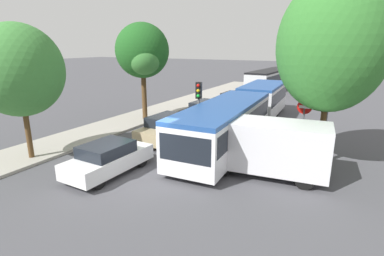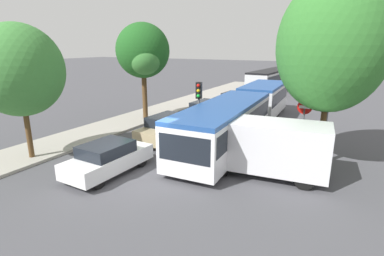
{
  "view_description": "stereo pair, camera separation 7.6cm",
  "coord_description": "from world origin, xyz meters",
  "px_view_note": "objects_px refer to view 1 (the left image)",
  "views": [
    {
      "loc": [
        7.19,
        -8.88,
        5.32
      ],
      "look_at": [
        0.2,
        4.26,
        1.2
      ],
      "focal_mm": 28.0,
      "sensor_mm": 36.0,
      "label": 1
    },
    {
      "loc": [
        7.26,
        -8.84,
        5.32
      ],
      "look_at": [
        0.2,
        4.26,
        1.2
      ],
      "focal_mm": 28.0,
      "sensor_mm": 36.0,
      "label": 2
    }
  ],
  "objects_px": {
    "queued_car_navy": "(207,111)",
    "traffic_light": "(199,99)",
    "articulated_bus": "(244,110)",
    "queued_car_white": "(109,158)",
    "queued_car_tan": "(169,128)",
    "tree_left_mid": "(143,52)",
    "white_van": "(271,147)",
    "city_bus_rear": "(271,78)",
    "queued_car_silver": "(234,100)",
    "direction_sign_post": "(328,105)",
    "tree_left_near": "(18,73)",
    "no_entry_sign": "(303,119)",
    "tree_right_near": "(332,45)"
  },
  "relations": [
    {
      "from": "queued_car_navy",
      "to": "traffic_light",
      "type": "distance_m",
      "value": 5.0
    },
    {
      "from": "articulated_bus",
      "to": "traffic_light",
      "type": "bearing_deg",
      "value": -31.01
    },
    {
      "from": "queued_car_white",
      "to": "queued_car_tan",
      "type": "relative_size",
      "value": 0.92
    },
    {
      "from": "articulated_bus",
      "to": "tree_left_mid",
      "type": "xyz_separation_m",
      "value": [
        -7.35,
        -0.36,
        3.44
      ]
    },
    {
      "from": "articulated_bus",
      "to": "white_van",
      "type": "height_order",
      "value": "articulated_bus"
    },
    {
      "from": "city_bus_rear",
      "to": "queued_car_silver",
      "type": "height_order",
      "value": "city_bus_rear"
    },
    {
      "from": "queued_car_silver",
      "to": "direction_sign_post",
      "type": "relative_size",
      "value": 1.16
    },
    {
      "from": "traffic_light",
      "to": "queued_car_navy",
      "type": "bearing_deg",
      "value": -174.25
    },
    {
      "from": "queued_car_white",
      "to": "queued_car_navy",
      "type": "distance_m",
      "value": 10.11
    },
    {
      "from": "white_van",
      "to": "tree_left_near",
      "type": "bearing_deg",
      "value": 13.48
    },
    {
      "from": "queued_car_navy",
      "to": "tree_left_near",
      "type": "xyz_separation_m",
      "value": [
        -4.33,
        -10.67,
        3.37
      ]
    },
    {
      "from": "queued_car_tan",
      "to": "traffic_light",
      "type": "height_order",
      "value": "traffic_light"
    },
    {
      "from": "queued_car_white",
      "to": "queued_car_navy",
      "type": "bearing_deg",
      "value": 2.99
    },
    {
      "from": "traffic_light",
      "to": "no_entry_sign",
      "type": "height_order",
      "value": "traffic_light"
    },
    {
      "from": "traffic_light",
      "to": "direction_sign_post",
      "type": "bearing_deg",
      "value": 86.28
    },
    {
      "from": "tree_right_near",
      "to": "traffic_light",
      "type": "bearing_deg",
      "value": 177.16
    },
    {
      "from": "city_bus_rear",
      "to": "tree_left_mid",
      "type": "distance_m",
      "value": 20.86
    },
    {
      "from": "city_bus_rear",
      "to": "queued_car_white",
      "type": "height_order",
      "value": "city_bus_rear"
    },
    {
      "from": "city_bus_rear",
      "to": "white_van",
      "type": "relative_size",
      "value": 2.22
    },
    {
      "from": "tree_left_mid",
      "to": "tree_right_near",
      "type": "height_order",
      "value": "tree_right_near"
    },
    {
      "from": "no_entry_sign",
      "to": "traffic_light",
      "type": "bearing_deg",
      "value": -85.05
    },
    {
      "from": "queued_car_silver",
      "to": "traffic_light",
      "type": "xyz_separation_m",
      "value": [
        1.52,
        -9.79,
        1.78
      ]
    },
    {
      "from": "no_entry_sign",
      "to": "tree_left_mid",
      "type": "xyz_separation_m",
      "value": [
        -11.17,
        2.2,
        2.98
      ]
    },
    {
      "from": "city_bus_rear",
      "to": "queued_car_tan",
      "type": "height_order",
      "value": "city_bus_rear"
    },
    {
      "from": "queued_car_navy",
      "to": "direction_sign_post",
      "type": "height_order",
      "value": "direction_sign_post"
    },
    {
      "from": "queued_car_silver",
      "to": "direction_sign_post",
      "type": "xyz_separation_m",
      "value": [
        7.95,
        -8.7,
        1.84
      ]
    },
    {
      "from": "queued_car_navy",
      "to": "tree_right_near",
      "type": "bearing_deg",
      "value": -118.62
    },
    {
      "from": "white_van",
      "to": "tree_left_near",
      "type": "distance_m",
      "value": 11.52
    },
    {
      "from": "articulated_bus",
      "to": "white_van",
      "type": "distance_m",
      "value": 6.38
    },
    {
      "from": "articulated_bus",
      "to": "queued_car_navy",
      "type": "distance_m",
      "value": 3.53
    },
    {
      "from": "queued_car_white",
      "to": "queued_car_silver",
      "type": "bearing_deg",
      "value": 2.69
    },
    {
      "from": "tree_left_mid",
      "to": "city_bus_rear",
      "type": "bearing_deg",
      "value": 78.48
    },
    {
      "from": "articulated_bus",
      "to": "tree_left_near",
      "type": "xyz_separation_m",
      "value": [
        -7.5,
        -9.28,
        2.71
      ]
    },
    {
      "from": "traffic_light",
      "to": "tree_left_mid",
      "type": "xyz_separation_m",
      "value": [
        -5.71,
        2.68,
        2.36
      ]
    },
    {
      "from": "queued_car_silver",
      "to": "traffic_light",
      "type": "relative_size",
      "value": 1.23
    },
    {
      "from": "city_bus_rear",
      "to": "tree_left_mid",
      "type": "xyz_separation_m",
      "value": [
        -4.11,
        -20.15,
        3.45
      ]
    },
    {
      "from": "articulated_bus",
      "to": "queued_car_navy",
      "type": "xyz_separation_m",
      "value": [
        -3.17,
        1.4,
        -0.66
      ]
    },
    {
      "from": "city_bus_rear",
      "to": "tree_right_near",
      "type": "relative_size",
      "value": 1.41
    },
    {
      "from": "city_bus_rear",
      "to": "queued_car_navy",
      "type": "bearing_deg",
      "value": -176.46
    },
    {
      "from": "queued_car_silver",
      "to": "tree_right_near",
      "type": "distance_m",
      "value": 13.63
    },
    {
      "from": "city_bus_rear",
      "to": "articulated_bus",
      "type": "bearing_deg",
      "value": -167.37
    },
    {
      "from": "queued_car_navy",
      "to": "direction_sign_post",
      "type": "relative_size",
      "value": 1.22
    },
    {
      "from": "tree_right_near",
      "to": "queued_car_navy",
      "type": "bearing_deg",
      "value": 149.07
    },
    {
      "from": "queued_car_navy",
      "to": "tree_left_near",
      "type": "distance_m",
      "value": 12.0
    },
    {
      "from": "white_van",
      "to": "tree_left_mid",
      "type": "height_order",
      "value": "tree_left_mid"
    },
    {
      "from": "white_van",
      "to": "queued_car_white",
      "type": "bearing_deg",
      "value": 21.27
    },
    {
      "from": "no_entry_sign",
      "to": "queued_car_tan",
      "type": "bearing_deg",
      "value": -81.64
    },
    {
      "from": "queued_car_tan",
      "to": "queued_car_navy",
      "type": "relative_size",
      "value": 0.99
    },
    {
      "from": "articulated_bus",
      "to": "city_bus_rear",
      "type": "relative_size",
      "value": 1.46
    },
    {
      "from": "queued_car_white",
      "to": "no_entry_sign",
      "type": "xyz_separation_m",
      "value": [
        6.87,
        6.15,
        1.18
      ]
    }
  ]
}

